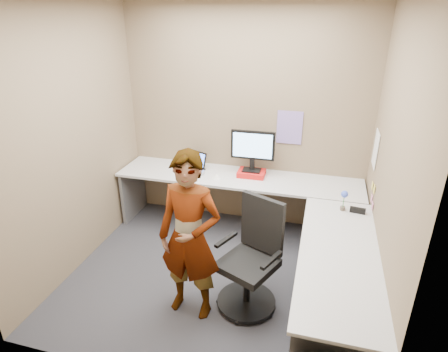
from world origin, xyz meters
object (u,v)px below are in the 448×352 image
(monitor, at_px, (253,148))
(person, at_px, (190,237))
(office_chair, at_px, (251,265))
(desk, at_px, (265,215))

(monitor, bearing_deg, person, -99.13)
(office_chair, bearing_deg, monitor, 125.39)
(desk, xyz_separation_m, office_chair, (-0.01, -0.67, -0.16))
(desk, xyz_separation_m, monitor, (-0.28, 0.68, 0.50))
(office_chair, xyz_separation_m, person, (-0.50, -0.23, 0.36))
(office_chair, bearing_deg, desk, 113.25)
(desk, xyz_separation_m, person, (-0.51, -0.90, 0.20))
(office_chair, relative_size, person, 0.67)
(monitor, height_order, person, person)
(monitor, relative_size, person, 0.33)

